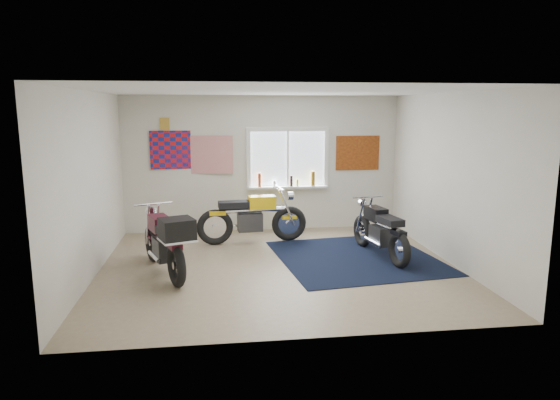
{
  "coord_description": "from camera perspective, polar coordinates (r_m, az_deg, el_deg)",
  "views": [
    {
      "loc": [
        -0.95,
        -7.44,
        2.44
      ],
      "look_at": [
        0.07,
        0.4,
        0.99
      ],
      "focal_mm": 32.0,
      "sensor_mm": 36.0,
      "label": 1
    }
  ],
  "objects": [
    {
      "name": "triumph_poster",
      "position": [
        10.37,
        8.86,
        5.34
      ],
      "size": [
        0.9,
        0.03,
        0.7
      ],
      "primitive_type": "cube",
      "color": "#A54C14",
      "rests_on": "room_shell"
    },
    {
      "name": "oil_bottles",
      "position": [
        10.06,
        1.4,
        2.31
      ],
      "size": [
        1.17,
        0.09,
        0.3
      ],
      "color": "#973D16",
      "rests_on": "window_assembly"
    },
    {
      "name": "flag_display",
      "position": [
        9.97,
        -13.05,
        8.45
      ],
      "size": [
        1.6,
        0.1,
        1.17
      ],
      "color": "red",
      "rests_on": "room_shell"
    },
    {
      "name": "yellow_triumph",
      "position": [
        9.18,
        -3.21,
        -2.14
      ],
      "size": [
        2.05,
        0.61,
        1.03
      ],
      "rotation": [
        0.0,
        0.0,
        0.09
      ],
      "color": "black",
      "rests_on": "ground"
    },
    {
      "name": "navy_rug",
      "position": [
        8.44,
        8.7,
        -6.5
      ],
      "size": [
        2.79,
        2.88,
        0.01
      ],
      "primitive_type": "cube",
      "rotation": [
        0.0,
        0.0,
        0.12
      ],
      "color": "black",
      "rests_on": "ground"
    },
    {
      "name": "window_assembly",
      "position": [
        10.07,
        0.88,
        4.28
      ],
      "size": [
        1.66,
        0.17,
        1.26
      ],
      "color": "white",
      "rests_on": "room_shell"
    },
    {
      "name": "maroon_tourer",
      "position": [
        7.52,
        -12.93,
        -4.69
      ],
      "size": [
        1.0,
        1.92,
        1.0
      ],
      "rotation": [
        0.0,
        0.0,
        1.93
      ],
      "color": "black",
      "rests_on": "ground"
    },
    {
      "name": "black_chrome_bike",
      "position": [
        8.49,
        11.35,
        -3.61
      ],
      "size": [
        0.58,
        1.86,
        0.96
      ],
      "rotation": [
        0.0,
        0.0,
        1.74
      ],
      "color": "black",
      "rests_on": "navy_rug"
    },
    {
      "name": "room_shell",
      "position": [
        7.54,
        -0.17,
        4.28
      ],
      "size": [
        5.5,
        5.5,
        5.5
      ],
      "color": "white",
      "rests_on": "ground"
    },
    {
      "name": "ground",
      "position": [
        7.89,
        -0.17,
        -7.65
      ],
      "size": [
        5.5,
        5.5,
        0.0
      ],
      "primitive_type": "plane",
      "color": "#9E896B",
      "rests_on": "ground"
    }
  ]
}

